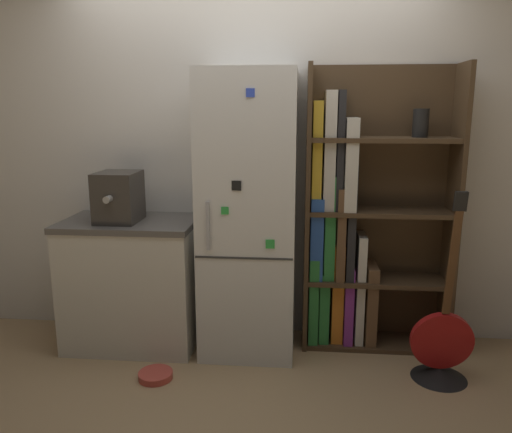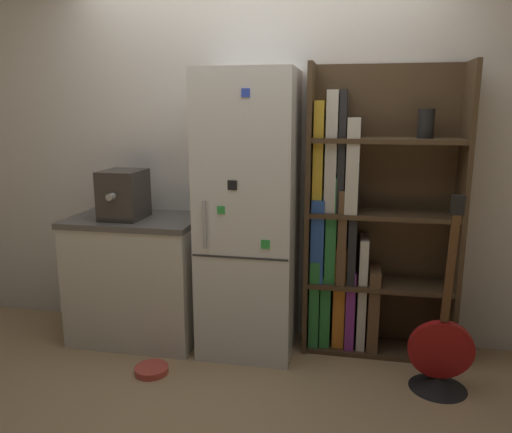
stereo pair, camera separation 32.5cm
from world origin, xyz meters
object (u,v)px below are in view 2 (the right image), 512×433
at_px(guitar, 440,362).
at_px(pet_bowl, 152,369).
at_px(bookshelf, 359,230).
at_px(espresso_machine, 124,195).
at_px(refrigerator, 249,216).

distance_m(guitar, pet_bowl, 1.75).
height_order(bookshelf, pet_bowl, bookshelf).
bearing_deg(bookshelf, guitar, -43.26).
relative_size(espresso_machine, guitar, 0.31).
height_order(espresso_machine, pet_bowl, espresso_machine).
bearing_deg(guitar, espresso_machine, 172.73).
xyz_separation_m(bookshelf, pet_bowl, (-1.24, -0.62, -0.81)).
relative_size(bookshelf, espresso_machine, 5.20).
bearing_deg(refrigerator, pet_bowl, -137.72).
height_order(refrigerator, guitar, refrigerator).
relative_size(bookshelf, pet_bowl, 8.99).
bearing_deg(pet_bowl, guitar, 5.41).
bearing_deg(pet_bowl, bookshelf, 26.64).
relative_size(refrigerator, espresso_machine, 5.10).
distance_m(bookshelf, espresso_machine, 1.60).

